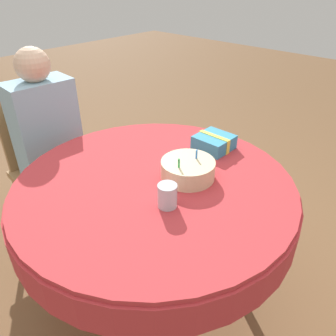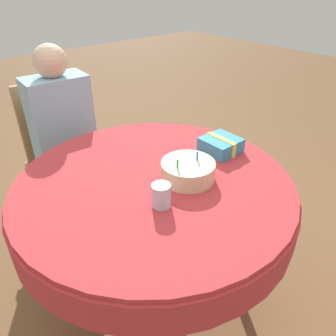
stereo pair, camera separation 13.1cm
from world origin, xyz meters
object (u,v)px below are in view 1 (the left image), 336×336
chair (48,161)px  birthday_cake (188,169)px  drinking_glass (167,196)px  gift_box (214,142)px  person (50,138)px

chair → birthday_cake: bearing=-78.8°
chair → drinking_glass: bearing=-89.9°
drinking_glass → gift_box: size_ratio=0.55×
birthday_cake → gift_box: (0.27, 0.07, -0.00)m
chair → person: 0.21m
birthday_cake → gift_box: bearing=14.3°
person → gift_box: person is taller
birthday_cake → drinking_glass: size_ratio=2.46×
birthday_cake → drinking_glass: bearing=-161.1°
person → drinking_glass: bearing=-89.9°
chair → person: bearing=-90.0°
gift_box → chair: bearing=114.2°
person → gift_box: size_ratio=7.24×
birthday_cake → drinking_glass: 0.20m
chair → gift_box: size_ratio=5.80×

